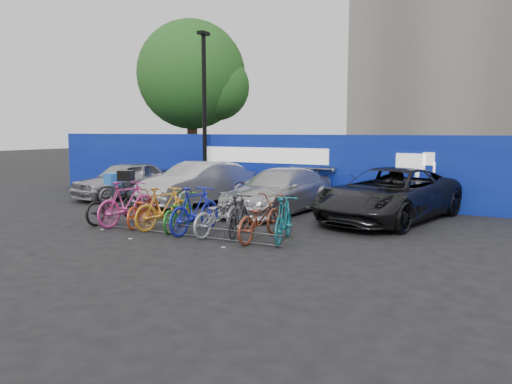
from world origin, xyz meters
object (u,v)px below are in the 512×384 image
Objects in this scene: car_0 at (126,180)px; bike_7 at (238,215)px; bike_2 at (143,208)px; bike_3 at (164,208)px; bike_rack at (178,229)px; car_3 at (389,194)px; car_2 at (279,191)px; tree at (196,78)px; bike_0 at (113,203)px; bike_8 at (260,218)px; car_1 at (198,183)px; bike_9 at (284,219)px; bike_6 at (219,215)px; bike_1 at (127,203)px; lamppost at (204,111)px; bike_5 at (195,210)px; bike_4 at (178,212)px.

car_0 is 2.42× the size of bike_7.
bike_3 is (0.76, -0.09, 0.08)m from bike_2.
bike_rack is 1.07m from bike_3.
car_3 is at bearing 12.89° from car_0.
tree is at bearing 146.82° from car_2.
bike_0 reaches higher than bike_8.
bike_2 is (5.17, -10.04, -4.60)m from tree.
car_1 reaches higher than bike_0.
car_0 is (0.91, -6.04, -4.37)m from tree.
bike_6 is at bearing -11.74° from bike_9.
bike_6 is (6.67, -4.04, -0.20)m from car_0.
bike_rack is 2.15m from bike_1.
bike_2 is at bearing -73.50° from lamppost.
car_2 is 2.39× the size of bike_5.
bike_3 is at bearing 177.66° from bike_0.
car_0 is 7.32m from bike_5.
bike_5 is (3.37, -5.52, -2.68)m from lamppost.
car_3 is 2.99× the size of bike_4.
car_1 is at bearing 11.54° from car_0.
car_3 reaches higher than bike_6.
car_0 reaches higher than bike_2.
bike_3 is (5.93, -10.13, -4.51)m from tree.
lamppost is at bearing 118.07° from bike_rack.
bike_5 is (2.86, -0.16, 0.06)m from bike_0.
bike_7 is at bearing 169.74° from bike_4.
car_2 is at bearing -23.93° from lamppost.
bike_1 reaches higher than bike_3.
bike_3 reaches higher than bike_0.
car_1 is at bearing -55.40° from bike_3.
car_1 is 3.19m from car_2.
bike_4 is (2.76, -5.39, -2.80)m from lamppost.
tree reaches higher than bike_0.
car_2 is 4.68m from bike_1.
car_0 is at bearing -57.17° from bike_2.
bike_9 is at bearing 166.10° from bike_2.
bike_0 is 1.12× the size of bike_4.
bike_0 reaches higher than bike_6.
bike_7 is (0.50, 0.11, 0.01)m from bike_6.
car_2 is (7.46, -6.38, -4.39)m from tree.
car_0 is 6.48m from bike_3.
bike_9 is at bearing -26.95° from car_1.
car_1 is (0.70, -1.50, -2.53)m from lamppost.
bike_1 is at bearing 167.28° from bike_0.
bike_8 reaches higher than bike_2.
bike_3 is at bearing -172.61° from bike_1.
bike_0 reaches higher than bike_9.
bike_6 is at bearing -166.14° from bike_3.
car_2 is at bearing -120.53° from bike_1.
bike_6 is at bearing -17.69° from car_0.
bike_2 is at bearing -158.18° from bike_1.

